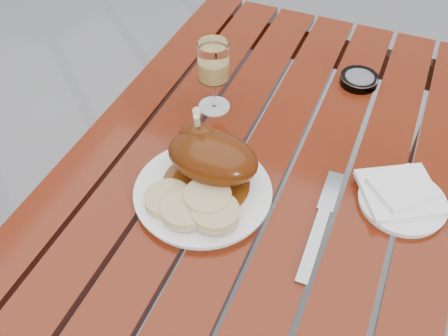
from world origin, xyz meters
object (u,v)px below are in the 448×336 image
(side_plate, at_px, (402,202))
(ashtray, at_px, (359,80))
(table, at_px, (259,250))
(dinner_plate, at_px, (203,193))
(wine_glass, at_px, (214,77))

(side_plate, height_order, ashtray, ashtray)
(table, xyz_separation_m, dinner_plate, (-0.08, -0.17, 0.38))
(table, relative_size, wine_glass, 6.89)
(wine_glass, height_order, side_plate, wine_glass)
(table, distance_m, side_plate, 0.48)
(wine_glass, relative_size, ashtray, 1.87)
(dinner_plate, height_order, wine_glass, wine_glass)
(table, distance_m, wine_glass, 0.50)
(table, xyz_separation_m, side_plate, (0.29, -0.04, 0.38))
(wine_glass, bearing_deg, ashtray, 37.25)
(dinner_plate, bearing_deg, side_plate, 19.67)
(dinner_plate, bearing_deg, wine_glass, 109.10)
(table, height_order, dinner_plate, dinner_plate)
(table, height_order, wine_glass, wine_glass)
(wine_glass, distance_m, side_plate, 0.48)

